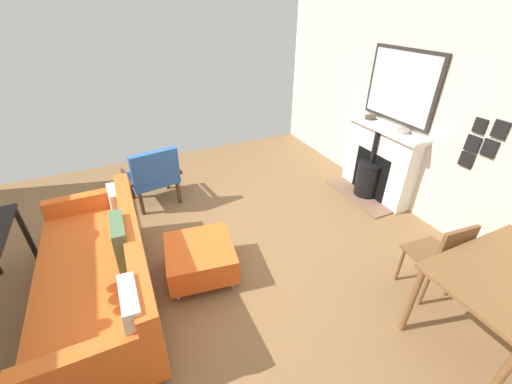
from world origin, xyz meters
The scene contains 12 objects.
ground_plane centered at (0.00, 0.00, 0.00)m, with size 5.98×5.72×0.01m, color olive.
wall_left centered at (-2.99, 0.00, 1.32)m, with size 0.12×5.72×2.64m, color silver.
fireplace centered at (-2.78, -0.26, 0.46)m, with size 0.55×1.20×1.03m.
mirror_over_mantel centered at (-2.90, -0.26, 1.53)m, with size 0.04×1.05×0.88m.
mantel_bowl_near centered at (-2.81, -0.59, 1.05)m, with size 0.15×0.15×0.05m.
mantel_bowl_far centered at (-2.81, 0.00, 1.05)m, with size 0.16×0.16×0.04m.
sofa centered at (0.82, 0.20, 0.35)m, with size 0.91×2.07×0.85m.
ottoman centered at (-0.07, 0.24, 0.23)m, with size 0.75×0.75×0.37m.
armchair_accent centered at (0.10, -1.30, 0.47)m, with size 0.75×0.67×0.85m.
dining_table centered at (-1.98, 1.94, 0.66)m, with size 1.16×0.79×0.75m.
dining_chair_near_fireplace centered at (-1.97, 1.40, 0.50)m, with size 0.44×0.44×0.85m.
photo_gallery_row centered at (-2.92, 0.87, 1.21)m, with size 0.02×0.34×0.57m.
Camera 1 is at (0.41, 2.61, 2.44)m, focal length 22.06 mm.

